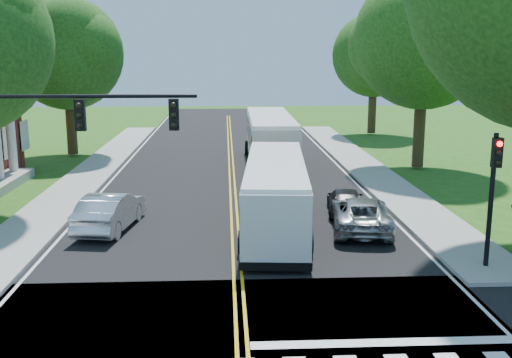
{
  "coord_description": "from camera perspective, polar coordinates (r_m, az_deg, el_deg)",
  "views": [
    {
      "loc": [
        -0.35,
        -11.85,
        7.01
      ],
      "look_at": [
        0.78,
        10.07,
        2.4
      ],
      "focal_mm": 42.0,
      "sensor_mm": 36.0,
      "label": 1
    }
  ],
  "objects": [
    {
      "name": "road",
      "position": [
        30.66,
        -2.21,
        -1.35
      ],
      "size": [
        14.0,
        96.0,
        0.01
      ],
      "primitive_type": "cube",
      "color": "black",
      "rests_on": "ground"
    },
    {
      "name": "center_line",
      "position": [
        34.56,
        -2.31,
        0.18
      ],
      "size": [
        0.36,
        70.0,
        0.01
      ],
      "primitive_type": "cube",
      "color": "gold",
      "rests_on": "road"
    },
    {
      "name": "edge_line_w",
      "position": [
        35.16,
        -13.46,
        0.06
      ],
      "size": [
        0.12,
        70.0,
        0.01
      ],
      "primitive_type": "cube",
      "color": "silver",
      "rests_on": "road"
    },
    {
      "name": "edge_line_e",
      "position": [
        35.29,
        8.8,
        0.29
      ],
      "size": [
        0.12,
        70.0,
        0.01
      ],
      "primitive_type": "cube",
      "color": "silver",
      "rests_on": "road"
    },
    {
      "name": "stop_bar",
      "position": [
        15.64,
        12.05,
        -14.98
      ],
      "size": [
        6.6,
        0.4,
        0.01
      ],
      "primitive_type": "cube",
      "color": "silver",
      "rests_on": "road"
    },
    {
      "name": "sidewalk_nw",
      "position": [
        38.33,
        -14.87,
        1.04
      ],
      "size": [
        2.6,
        40.0,
        0.15
      ],
      "primitive_type": "cube",
      "color": "gray",
      "rests_on": "ground"
    },
    {
      "name": "sidewalk_ne",
      "position": [
        38.48,
        10.1,
        1.29
      ],
      "size": [
        2.6,
        40.0,
        0.15
      ],
      "primitive_type": "cube",
      "color": "gray",
      "rests_on": "ground"
    },
    {
      "name": "tree_west_far",
      "position": [
        43.18,
        -17.58,
        11.31
      ],
      "size": [
        7.6,
        7.6,
        10.67
      ],
      "color": "#382816",
      "rests_on": "ground"
    },
    {
      "name": "tree_east_mid",
      "position": [
        37.76,
        15.74,
        12.72
      ],
      "size": [
        8.4,
        8.4,
        11.93
      ],
      "color": "#382816",
      "rests_on": "ground"
    },
    {
      "name": "tree_east_far",
      "position": [
        53.42,
        11.2,
        11.48
      ],
      "size": [
        7.2,
        7.2,
        10.34
      ],
      "color": "#382816",
      "rests_on": "ground"
    },
    {
      "name": "signal_nw",
      "position": [
        19.27,
        -19.55,
        3.33
      ],
      "size": [
        7.15,
        0.46,
        5.66
      ],
      "color": "black",
      "rests_on": "ground"
    },
    {
      "name": "signal_ne",
      "position": [
        20.59,
        21.66,
        -0.32
      ],
      "size": [
        0.3,
        0.46,
        4.4
      ],
      "color": "black",
      "rests_on": "ground"
    },
    {
      "name": "bus_lead",
      "position": [
        24.22,
        1.87,
        -1.32
      ],
      "size": [
        3.25,
        10.98,
        2.8
      ],
      "rotation": [
        0.0,
        0.0,
        3.06
      ],
      "color": "silver",
      "rests_on": "road"
    },
    {
      "name": "bus_follow",
      "position": [
        38.08,
        1.34,
        3.84
      ],
      "size": [
        3.14,
        12.4,
        3.2
      ],
      "rotation": [
        0.0,
        0.0,
        3.13
      ],
      "color": "silver",
      "rests_on": "road"
    },
    {
      "name": "hatchback",
      "position": [
        24.9,
        -13.73,
        -2.98
      ],
      "size": [
        2.31,
        4.84,
        1.53
      ],
      "primitive_type": "imported",
      "rotation": [
        0.0,
        0.0,
        2.99
      ],
      "color": "silver",
      "rests_on": "road"
    },
    {
      "name": "suv",
      "position": [
        24.49,
        9.95,
        -3.27
      ],
      "size": [
        2.95,
        5.16,
        1.36
      ],
      "primitive_type": "imported",
      "rotation": [
        0.0,
        0.0,
        2.99
      ],
      "color": "#A1A4A8",
      "rests_on": "road"
    },
    {
      "name": "dark_sedan",
      "position": [
        26.94,
        8.52,
        -2.09
      ],
      "size": [
        2.09,
        4.06,
        1.13
      ],
      "primitive_type": "imported",
      "rotation": [
        0.0,
        0.0,
        3.01
      ],
      "color": "black",
      "rests_on": "road"
    }
  ]
}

